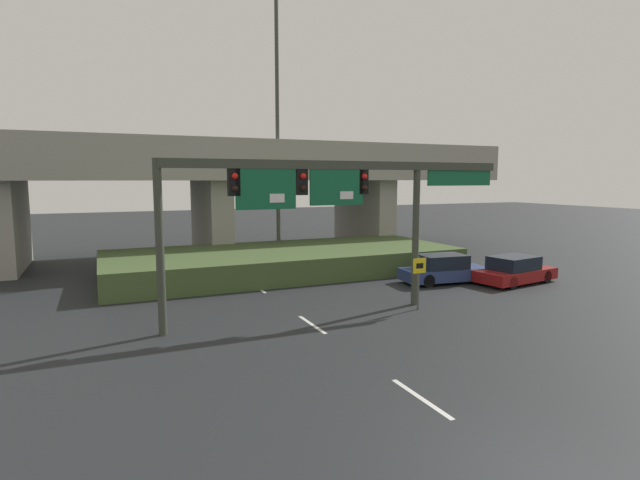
{
  "coord_description": "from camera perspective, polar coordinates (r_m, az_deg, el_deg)",
  "views": [
    {
      "loc": [
        -6.87,
        -6.01,
        5.24
      ],
      "look_at": [
        0.0,
        9.42,
        3.17
      ],
      "focal_mm": 28.0,
      "sensor_mm": 36.0,
      "label": 1
    }
  ],
  "objects": [
    {
      "name": "speed_limit_sign",
      "position": [
        20.39,
        11.24,
        -3.98
      ],
      "size": [
        0.6,
        0.11,
        2.15
      ],
      "color": "#4C4C4C",
      "rests_on": "ground"
    },
    {
      "name": "parked_sedan_near_right",
      "position": [
        26.12,
        13.96,
        -3.31
      ],
      "size": [
        4.63,
        2.23,
        1.44
      ],
      "rotation": [
        0.0,
        0.0,
        -0.11
      ],
      "color": "navy",
      "rests_on": "ground"
    },
    {
      "name": "grass_embankment",
      "position": [
        28.3,
        -4.13,
        -2.37
      ],
      "size": [
        19.32,
        7.97,
        1.29
      ],
      "color": "#42562D",
      "rests_on": "ground"
    },
    {
      "name": "overpass_bridge",
      "position": [
        34.03,
        -12.44,
        6.89
      ],
      "size": [
        41.0,
        9.04,
        7.64
      ],
      "color": "gray",
      "rests_on": "ground"
    },
    {
      "name": "signal_gantry",
      "position": [
        18.85,
        1.09,
        5.58
      ],
      "size": [
        14.15,
        0.44,
        5.92
      ],
      "color": "#383D33",
      "rests_on": "ground"
    },
    {
      "name": "lane_markings",
      "position": [
        21.3,
        -4.47,
        -7.25
      ],
      "size": [
        0.14,
        35.8,
        0.01
      ],
      "color": "silver",
      "rests_on": "ground"
    },
    {
      "name": "ground_plane",
      "position": [
        10.52,
        23.38,
        -23.47
      ],
      "size": [
        160.0,
        160.0,
        0.0
      ],
      "primitive_type": "plane",
      "color": "black"
    },
    {
      "name": "highway_light_pole_near",
      "position": [
        31.9,
        -4.9,
        13.77
      ],
      "size": [
        0.7,
        0.36,
        17.27
      ],
      "color": "#383D33",
      "rests_on": "ground"
    },
    {
      "name": "parked_sedan_mid_right",
      "position": [
        27.03,
        21.37,
        -3.28
      ],
      "size": [
        4.61,
        2.5,
        1.39
      ],
      "rotation": [
        0.0,
        0.0,
        0.15
      ],
      "color": "maroon",
      "rests_on": "ground"
    }
  ]
}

